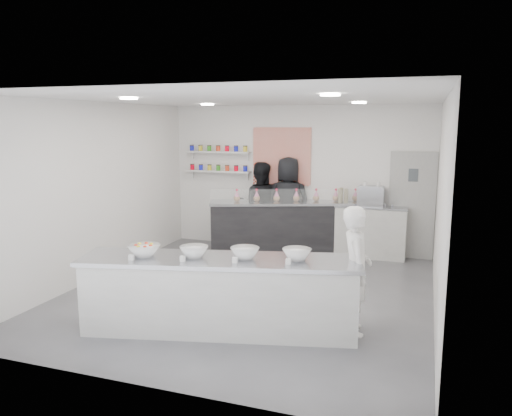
{
  "coord_description": "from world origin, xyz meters",
  "views": [
    {
      "loc": [
        2.56,
        -7.07,
        2.66
      ],
      "look_at": [
        -0.03,
        0.4,
        1.29
      ],
      "focal_mm": 35.0,
      "sensor_mm": 36.0,
      "label": 1
    }
  ],
  "objects": [
    {
      "name": "cookie_bags",
      "position": [
        0.08,
        2.59,
        1.2
      ],
      "size": [
        2.42,
        1.02,
        0.25
      ],
      "primitive_type": null,
      "rotation": [
        0.0,
        0.0,
        0.36
      ],
      "color": "pink",
      "rests_on": "back_bar"
    },
    {
      "name": "cup_stacks",
      "position": [
        1.0,
        2.78,
        1.19
      ],
      "size": [
        0.24,
        0.24,
        0.33
      ],
      "primitive_type": null,
      "color": "#908C5A",
      "rests_on": "espresso_ledge"
    },
    {
      "name": "downlight_2",
      "position": [
        -1.4,
        1.6,
        2.98
      ],
      "size": [
        0.24,
        0.24,
        0.02
      ],
      "primitive_type": "cylinder",
      "color": "white",
      "rests_on": "ceiling"
    },
    {
      "name": "back_wall",
      "position": [
        0.0,
        3.0,
        1.5
      ],
      "size": [
        5.5,
        0.0,
        5.5
      ],
      "primitive_type": "plane",
      "rotation": [
        1.57,
        0.0,
        0.0
      ],
      "color": "white",
      "rests_on": "floor"
    },
    {
      "name": "ceiling",
      "position": [
        0.0,
        0.0,
        3.0
      ],
      "size": [
        6.0,
        6.0,
        0.0
      ],
      "primitive_type": "plane",
      "rotation": [
        3.14,
        0.0,
        0.0
      ],
      "color": "white",
      "rests_on": "floor"
    },
    {
      "name": "downlight_0",
      "position": [
        -1.4,
        -1.0,
        2.98
      ],
      "size": [
        0.24,
        0.24,
        0.02
      ],
      "primitive_type": "cylinder",
      "color": "white",
      "rests_on": "ceiling"
    },
    {
      "name": "downlight_3",
      "position": [
        1.4,
        1.6,
        2.98
      ],
      "size": [
        0.24,
        0.24,
        0.02
      ],
      "primitive_type": "cylinder",
      "color": "white",
      "rests_on": "ceiling"
    },
    {
      "name": "back_door",
      "position": [
        2.3,
        2.97,
        1.05
      ],
      "size": [
        0.88,
        0.04,
        2.1
      ],
      "primitive_type": "cube",
      "color": "#9A9A97",
      "rests_on": "floor"
    },
    {
      "name": "left_wall",
      "position": [
        -2.75,
        0.0,
        1.5
      ],
      "size": [
        0.0,
        6.0,
        6.0
      ],
      "primitive_type": "plane",
      "rotation": [
        1.57,
        0.0,
        1.57
      ],
      "color": "white",
      "rests_on": "floor"
    },
    {
      "name": "sneeze_guard",
      "position": [
        0.19,
        2.3,
        1.23
      ],
      "size": [
        3.21,
        1.22,
        0.29
      ],
      "primitive_type": "cube",
      "rotation": [
        0.0,
        0.0,
        0.36
      ],
      "color": "white",
      "rests_on": "back_bar"
    },
    {
      "name": "woman_prep",
      "position": [
        1.77,
        -0.94,
        0.82
      ],
      "size": [
        0.54,
        0.68,
        1.64
      ],
      "primitive_type": "imported",
      "rotation": [
        0.0,
        0.0,
        1.85
      ],
      "color": "white",
      "rests_on": "floor"
    },
    {
      "name": "staff_left",
      "position": [
        -0.78,
        2.84,
        0.92
      ],
      "size": [
        1.01,
        0.85,
        1.83
      ],
      "primitive_type": "imported",
      "rotation": [
        0.0,
        0.0,
        3.34
      ],
      "color": "black",
      "rests_on": "floor"
    },
    {
      "name": "preserve_jars",
      "position": [
        -1.75,
        2.88,
        1.88
      ],
      "size": [
        1.45,
        0.1,
        0.56
      ],
      "primitive_type": null,
      "color": "#FF001C",
      "rests_on": "jar_shelf_lower"
    },
    {
      "name": "back_bar",
      "position": [
        0.08,
        2.59,
        0.54
      ],
      "size": [
        3.48,
        1.82,
        1.08
      ],
      "primitive_type": "cube",
      "rotation": [
        0.0,
        0.0,
        0.36
      ],
      "color": "black",
      "rests_on": "floor"
    },
    {
      "name": "label_cards",
      "position": [
        0.01,
        -1.96,
        1.0
      ],
      "size": [
        2.01,
        0.04,
        0.07
      ],
      "primitive_type": null,
      "color": "white",
      "rests_on": "prep_counter"
    },
    {
      "name": "espresso_ledge",
      "position": [
        1.55,
        2.78,
        0.51
      ],
      "size": [
        1.39,
        0.44,
        1.03
      ],
      "primitive_type": "cube",
      "color": "#B9B9B3",
      "rests_on": "floor"
    },
    {
      "name": "prep_bowls",
      "position": [
        0.13,
        -1.47,
        1.04
      ],
      "size": [
        2.36,
        0.99,
        0.15
      ],
      "primitive_type": null,
      "rotation": [
        0.0,
        0.0,
        0.24
      ],
      "color": "white",
      "rests_on": "prep_counter"
    },
    {
      "name": "espresso_machine",
      "position": [
        1.54,
        2.78,
        1.22
      ],
      "size": [
        0.5,
        0.35,
        0.38
      ],
      "primitive_type": "cube",
      "color": "#93969E",
      "rests_on": "espresso_ledge"
    },
    {
      "name": "floor",
      "position": [
        0.0,
        0.0,
        0.0
      ],
      "size": [
        6.0,
        6.0,
        0.0
      ],
      "primitive_type": "plane",
      "color": "#515156",
      "rests_on": "ground"
    },
    {
      "name": "jar_shelf_upper",
      "position": [
        -1.75,
        2.9,
        2.02
      ],
      "size": [
        1.45,
        0.22,
        0.04
      ],
      "primitive_type": "cube",
      "color": "silver",
      "rests_on": "back_wall"
    },
    {
      "name": "downlight_1",
      "position": [
        1.4,
        -1.0,
        2.98
      ],
      "size": [
        0.24,
        0.24,
        0.02
      ],
      "primitive_type": "cylinder",
      "color": "white",
      "rests_on": "ceiling"
    },
    {
      "name": "staff_right",
      "position": [
        -0.16,
        2.84,
        0.98
      ],
      "size": [
        0.99,
        0.67,
        1.96
      ],
      "primitive_type": "imported",
      "rotation": [
        0.0,
        0.0,
        3.19
      ],
      "color": "black",
      "rests_on": "floor"
    },
    {
      "name": "pattern_panel",
      "position": [
        -0.35,
        2.98,
        1.95
      ],
      "size": [
        1.25,
        0.03,
        1.2
      ],
      "primitive_type": "cube",
      "color": "red",
      "rests_on": "back_wall"
    },
    {
      "name": "prep_counter",
      "position": [
        0.13,
        -1.47,
        0.48
      ],
      "size": [
        3.63,
        1.61,
        0.97
      ],
      "primitive_type": "cube",
      "rotation": [
        0.0,
        0.0,
        0.24
      ],
      "color": "#B9B9B3",
      "rests_on": "floor"
    },
    {
      "name": "jar_shelf_lower",
      "position": [
        -1.75,
        2.9,
        1.6
      ],
      "size": [
        1.45,
        0.22,
        0.04
      ],
      "primitive_type": "cube",
      "color": "silver",
      "rests_on": "back_wall"
    },
    {
      "name": "right_wall",
      "position": [
        2.75,
        0.0,
        1.5
      ],
      "size": [
        0.0,
        6.0,
        6.0
      ],
      "primitive_type": "plane",
      "rotation": [
        1.57,
        0.0,
        -1.57
      ],
      "color": "white",
      "rests_on": "floor"
    }
  ]
}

